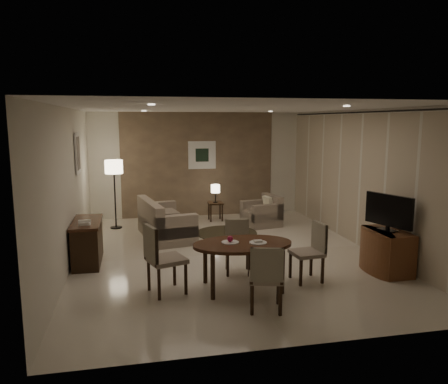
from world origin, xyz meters
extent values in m
cube|color=beige|center=(0.00, 0.00, 0.00)|extent=(5.50, 7.00, 0.00)
cube|color=white|center=(0.00, 0.00, 2.70)|extent=(5.50, 7.00, 0.00)
cube|color=#7D664E|center=(0.00, 3.50, 1.35)|extent=(5.50, 0.00, 2.70)
cube|color=beige|center=(-2.75, 0.00, 1.35)|extent=(0.00, 7.00, 2.70)
cube|color=beige|center=(2.75, 0.00, 1.35)|extent=(0.00, 7.00, 2.70)
cube|color=#7D664E|center=(0.00, 3.48, 1.35)|extent=(3.96, 0.03, 2.70)
cylinder|color=black|center=(2.68, 0.00, 2.64)|extent=(0.03, 6.80, 0.03)
cube|color=silver|center=(0.10, 3.46, 1.60)|extent=(0.72, 0.03, 0.72)
cube|color=black|center=(0.10, 3.44, 1.60)|extent=(0.34, 0.01, 0.34)
cube|color=silver|center=(-2.72, 1.20, 1.85)|extent=(0.03, 0.60, 0.80)
cube|color=gray|center=(-2.71, 1.20, 1.85)|extent=(0.01, 0.46, 0.64)
cylinder|color=white|center=(-1.40, -1.80, 2.69)|extent=(0.10, 0.10, 0.01)
cylinder|color=white|center=(1.40, -1.80, 2.69)|extent=(0.10, 0.10, 0.01)
cylinder|color=white|center=(-1.40, 1.80, 2.69)|extent=(0.10, 0.10, 0.01)
cylinder|color=white|center=(1.40, 1.80, 2.69)|extent=(0.10, 0.10, 0.01)
cylinder|color=white|center=(-0.30, -1.66, 0.70)|extent=(0.26, 0.26, 0.02)
cylinder|color=white|center=(0.10, -1.76, 0.70)|extent=(0.26, 0.26, 0.02)
sphere|color=maroon|center=(-0.30, -1.66, 0.76)|extent=(0.09, 0.09, 0.09)
cube|color=white|center=(0.10, -1.76, 0.73)|extent=(0.12, 0.08, 0.03)
cylinder|color=#393120|center=(0.33, 1.50, 0.01)|extent=(1.37, 1.37, 0.01)
camera|label=1|loc=(-1.67, -7.74, 2.47)|focal=35.00mm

